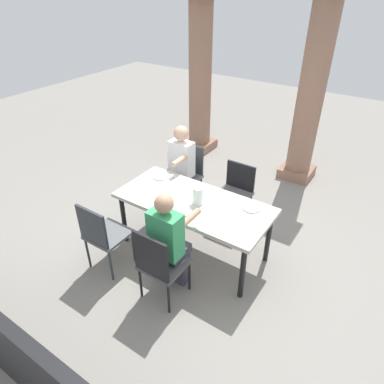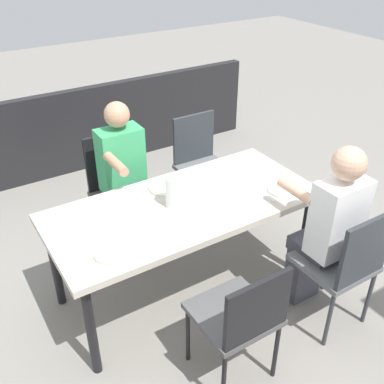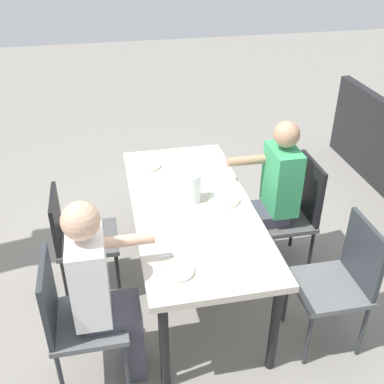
{
  "view_description": "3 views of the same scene",
  "coord_description": "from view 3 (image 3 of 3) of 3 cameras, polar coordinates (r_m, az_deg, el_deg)",
  "views": [
    {
      "loc": [
        1.85,
        -2.8,
        3.04
      ],
      "look_at": [
        0.0,
        -0.03,
        0.91
      ],
      "focal_mm": 32.22,
      "sensor_mm": 36.0,
      "label": 1
    },
    {
      "loc": [
        1.31,
        2.2,
        2.42
      ],
      "look_at": [
        -0.03,
        0.06,
        0.87
      ],
      "focal_mm": 42.1,
      "sensor_mm": 36.0,
      "label": 2
    },
    {
      "loc": [
        -2.7,
        0.55,
        2.57
      ],
      "look_at": [
        0.11,
        -0.02,
        0.8
      ],
      "focal_mm": 43.38,
      "sensor_mm": 36.0,
      "label": 3
    }
  ],
  "objects": [
    {
      "name": "dining_table",
      "position": [
        3.34,
        0.06,
        -2.66
      ],
      "size": [
        1.86,
        0.85,
        0.76
      ],
      "color": "beige",
      "rests_on": "ground"
    },
    {
      "name": "spoon_1",
      "position": [
        3.48,
        3.27,
        0.28
      ],
      "size": [
        0.03,
        0.17,
        0.01
      ],
      "primitive_type": "cube",
      "rotation": [
        0.0,
        0.0,
        0.1
      ],
      "color": "silver",
      "rests_on": "dining_table"
    },
    {
      "name": "ground_plane",
      "position": [
        3.77,
        0.05,
        -11.34
      ],
      "size": [
        16.0,
        16.0,
        0.0
      ],
      "primitive_type": "plane",
      "color": "gray"
    },
    {
      "name": "chair_west_north",
      "position": [
        2.87,
        -14.33,
        -14.4
      ],
      "size": [
        0.44,
        0.44,
        0.94
      ],
      "color": "#5B5E61",
      "rests_on": "ground"
    },
    {
      "name": "spoon_2",
      "position": [
        3.94,
        -5.65,
        4.16
      ],
      "size": [
        0.03,
        0.17,
        0.01
      ],
      "primitive_type": "cube",
      "rotation": [
        0.0,
        0.0,
        -0.08
      ],
      "color": "silver",
      "rests_on": "dining_table"
    },
    {
      "name": "chair_mid_north",
      "position": [
        3.52,
        -13.98,
        -5.16
      ],
      "size": [
        0.44,
        0.44,
        0.87
      ],
      "color": "#4F4F50",
      "rests_on": "ground"
    },
    {
      "name": "fork_1",
      "position": [
        3.24,
        4.58,
        -2.43
      ],
      "size": [
        0.03,
        0.17,
        0.01
      ],
      "primitive_type": "cube",
      "rotation": [
        0.0,
        0.0,
        0.06
      ],
      "color": "silver",
      "rests_on": "dining_table"
    },
    {
      "name": "fork_2",
      "position": [
        3.68,
        -5.11,
        2.05
      ],
      "size": [
        0.03,
        0.17,
        0.01
      ],
      "primitive_type": "cube",
      "rotation": [
        0.0,
        0.0,
        0.11
      ],
      "color": "silver",
      "rests_on": "dining_table"
    },
    {
      "name": "spoon_0",
      "position": [
        2.85,
        -2.37,
        -7.77
      ],
      "size": [
        0.03,
        0.17,
        0.01
      ],
      "primitive_type": "cube",
      "rotation": [
        0.0,
        0.0,
        0.07
      ],
      "color": "silver",
      "rests_on": "dining_table"
    },
    {
      "name": "chair_mid_south",
      "position": [
        3.77,
        12.39,
        -2.04
      ],
      "size": [
        0.44,
        0.44,
        0.94
      ],
      "color": "#4F4F50",
      "rests_on": "ground"
    },
    {
      "name": "water_pitcher",
      "position": [
        3.31,
        0.03,
        0.38
      ],
      "size": [
        0.12,
        0.12,
        0.22
      ],
      "color": "white",
      "rests_on": "dining_table"
    },
    {
      "name": "plate_0",
      "position": [
        2.74,
        -1.85,
        -9.63
      ],
      "size": [
        0.21,
        0.21,
        0.02
      ],
      "color": "white",
      "rests_on": "dining_table"
    },
    {
      "name": "diner_man_white",
      "position": [
        3.62,
        9.76,
        -0.33
      ],
      "size": [
        0.35,
        0.49,
        1.28
      ],
      "color": "#3F3F4C",
      "rests_on": "ground"
    },
    {
      "name": "chair_west_south",
      "position": [
        3.19,
        17.94,
        -9.92
      ],
      "size": [
        0.44,
        0.44,
        0.93
      ],
      "color": "#5B5E61",
      "rests_on": "ground"
    },
    {
      "name": "fork_0",
      "position": [
        2.63,
        -1.27,
        -11.84
      ],
      "size": [
        0.03,
        0.17,
        0.01
      ],
      "primitive_type": "cube",
      "rotation": [
        0.0,
        0.0,
        0.05
      ],
      "color": "silver",
      "rests_on": "dining_table"
    },
    {
      "name": "plate_2",
      "position": [
        3.81,
        -5.39,
        3.22
      ],
      "size": [
        0.21,
        0.21,
        0.02
      ],
      "color": "white",
      "rests_on": "dining_table"
    },
    {
      "name": "diner_woman_green",
      "position": [
        2.76,
        -10.9,
        -11.83
      ],
      "size": [
        0.35,
        0.49,
        1.3
      ],
      "color": "#3F3F4C",
      "rests_on": "ground"
    },
    {
      "name": "plate_1",
      "position": [
        3.36,
        3.9,
        -0.94
      ],
      "size": [
        0.24,
        0.24,
        0.02
      ],
      "color": "white",
      "rests_on": "dining_table"
    }
  ]
}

